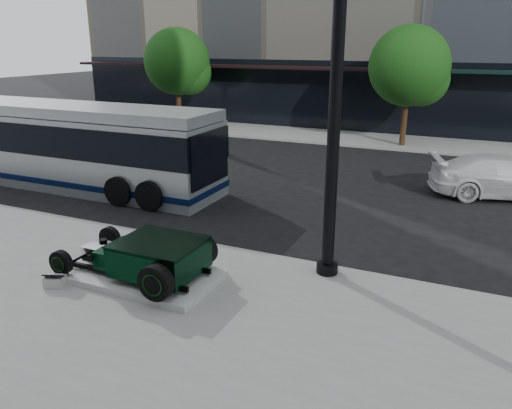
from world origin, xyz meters
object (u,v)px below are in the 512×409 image
at_px(lamppost, 336,89).
at_px(transit_bus, 65,144).
at_px(hot_rod, 151,256).
at_px(white_sedan, 504,177).

height_order(lamppost, transit_bus, lamppost).
bearing_deg(lamppost, transit_bus, 162.29).
distance_m(hot_rod, transit_bus, 9.43).
xyz_separation_m(hot_rod, white_sedan, (6.92, 10.33, 0.00)).
bearing_deg(hot_rod, lamppost, 30.78).
height_order(hot_rod, transit_bus, transit_bus).
bearing_deg(transit_bus, lamppost, -17.71).
xyz_separation_m(lamppost, white_sedan, (3.63, 8.37, -3.43)).
xyz_separation_m(transit_bus, white_sedan, (14.58, 4.88, -0.79)).
bearing_deg(lamppost, white_sedan, 66.54).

